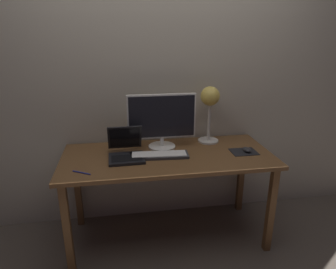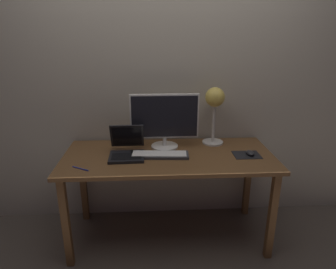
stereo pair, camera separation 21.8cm
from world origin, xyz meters
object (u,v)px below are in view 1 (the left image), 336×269
(monitor, at_px, (162,120))
(keyboard_main, at_px, (159,155))
(desk_lamp, at_px, (210,102))
(laptop, at_px, (126,148))
(mouse, at_px, (247,150))
(pen, at_px, (82,173))

(monitor, xyz_separation_m, keyboard_main, (-0.05, -0.19, -0.22))
(monitor, bearing_deg, desk_lamp, 9.96)
(laptop, relative_size, mouse, 3.37)
(laptop, xyz_separation_m, mouse, (0.93, -0.07, -0.04))
(laptop, distance_m, pen, 0.39)
(desk_lamp, distance_m, pen, 1.15)
(desk_lamp, bearing_deg, monitor, -170.04)
(monitor, distance_m, pen, 0.74)
(keyboard_main, xyz_separation_m, pen, (-0.55, -0.19, -0.01))
(keyboard_main, height_order, desk_lamp, desk_lamp)
(keyboard_main, xyz_separation_m, desk_lamp, (0.46, 0.26, 0.33))
(laptop, bearing_deg, pen, -140.68)
(mouse, height_order, pen, mouse)
(monitor, xyz_separation_m, pen, (-0.59, -0.38, -0.23))
(monitor, bearing_deg, mouse, -17.78)
(pen, bearing_deg, monitor, 32.42)
(laptop, distance_m, mouse, 0.94)
(monitor, height_order, pen, monitor)
(keyboard_main, bearing_deg, monitor, 75.50)
(monitor, relative_size, keyboard_main, 1.20)
(monitor, xyz_separation_m, laptop, (-0.29, -0.13, -0.17))
(monitor, xyz_separation_m, mouse, (0.64, -0.21, -0.21))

